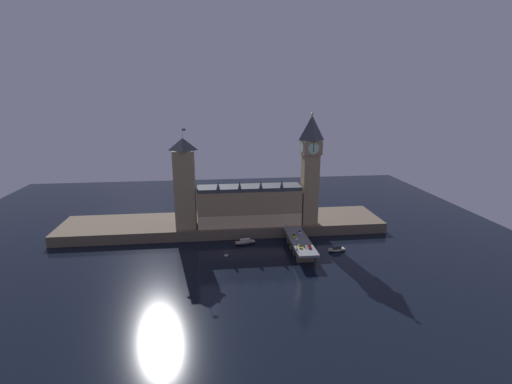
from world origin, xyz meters
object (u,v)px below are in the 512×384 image
(clock_tower, at_px, (310,166))
(street_lamp_near, at_px, (297,243))
(car_northbound_lead, at_px, (294,236))
(boat_downstream, at_px, (337,249))
(car_southbound_trail, at_px, (300,232))
(pedestrian_near_rail, at_px, (298,249))
(street_lamp_far, at_px, (286,226))
(car_northbound_trail, at_px, (300,246))
(boat_upstream, at_px, (245,242))
(victoria_tower, at_px, (185,183))
(car_southbound_lead, at_px, (309,247))

(clock_tower, bearing_deg, street_lamp_near, -112.02)
(car_northbound_lead, xyz_separation_m, boat_downstream, (24.89, -7.78, -6.93))
(clock_tower, height_order, car_southbound_trail, clock_tower)
(pedestrian_near_rail, distance_m, street_lamp_far, 30.41)
(pedestrian_near_rail, bearing_deg, car_northbound_lead, 83.23)
(car_northbound_trail, xyz_separation_m, boat_upstream, (-29.20, 26.21, -6.80))
(clock_tower, height_order, victoria_tower, clock_tower)
(victoria_tower, height_order, boat_upstream, victoria_tower)
(car_southbound_trail, distance_m, boat_upstream, 35.06)
(car_southbound_lead, height_order, pedestrian_near_rail, pedestrian_near_rail)
(victoria_tower, bearing_deg, car_southbound_trail, -16.87)
(car_northbound_trail, relative_size, street_lamp_near, 0.65)
(car_northbound_trail, distance_m, street_lamp_far, 26.41)
(street_lamp_far, xyz_separation_m, boat_downstream, (27.79, -16.92, -10.12))
(pedestrian_near_rail, bearing_deg, car_southbound_lead, 22.27)
(boat_upstream, bearing_deg, car_southbound_lead, -38.62)
(boat_upstream, bearing_deg, car_northbound_trail, -41.90)
(car_northbound_lead, distance_m, pedestrian_near_rail, 21.27)
(clock_tower, bearing_deg, boat_downstream, -75.01)
(boat_downstream, bearing_deg, pedestrian_near_rail, -154.03)
(car_northbound_lead, height_order, boat_downstream, car_northbound_lead)
(clock_tower, xyz_separation_m, boat_downstream, (9.06, -33.82, -44.73))
(victoria_tower, bearing_deg, street_lamp_near, -36.94)
(car_northbound_lead, relative_size, boat_upstream, 0.33)
(car_northbound_trail, height_order, street_lamp_near, street_lamp_near)
(boat_upstream, bearing_deg, boat_downstream, -17.52)
(car_southbound_lead, relative_size, boat_upstream, 0.28)
(pedestrian_near_rail, relative_size, street_lamp_far, 0.26)
(boat_downstream, bearing_deg, car_northbound_lead, 162.65)
(pedestrian_near_rail, xyz_separation_m, boat_downstream, (27.39, 13.34, -7.16))
(car_northbound_lead, relative_size, pedestrian_near_rail, 2.95)
(boat_downstream, bearing_deg, street_lamp_near, -155.75)
(car_northbound_lead, bearing_deg, car_southbound_lead, -74.47)
(car_northbound_trail, height_order, boat_downstream, car_northbound_trail)
(pedestrian_near_rail, relative_size, boat_downstream, 0.14)
(pedestrian_near_rail, bearing_deg, street_lamp_far, 90.76)
(car_northbound_lead, bearing_deg, pedestrian_near_rail, -96.77)
(car_southbound_trail, bearing_deg, car_southbound_lead, -90.00)
(car_southbound_trail, xyz_separation_m, boat_upstream, (-34.22, 3.49, -6.79))
(clock_tower, xyz_separation_m, car_southbound_trail, (-10.81, -20.23, -37.79))
(clock_tower, relative_size, car_southbound_lead, 17.82)
(car_southbound_lead, relative_size, street_lamp_near, 0.58)
(car_southbound_trail, bearing_deg, car_northbound_trail, -102.45)
(car_northbound_trail, xyz_separation_m, boat_downstream, (24.89, 9.13, -6.95))
(car_northbound_trail, height_order, street_lamp_far, street_lamp_far)
(car_northbound_trail, xyz_separation_m, street_lamp_near, (-2.91, -3.38, 3.83))
(car_northbound_trail, bearing_deg, car_southbound_lead, -12.72)
(clock_tower, relative_size, victoria_tower, 1.14)
(car_northbound_lead, height_order, car_northbound_trail, car_northbound_trail)
(victoria_tower, xyz_separation_m, car_southbound_trail, (71.44, -21.66, -28.28))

